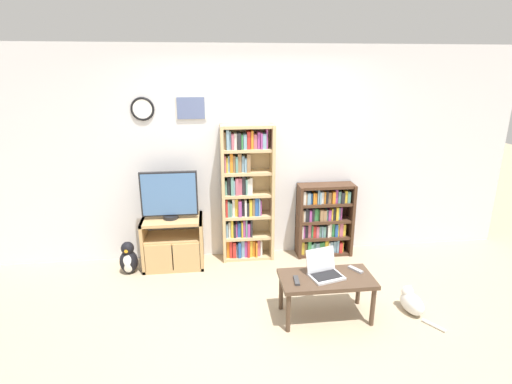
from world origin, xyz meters
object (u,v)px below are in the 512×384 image
bookshelf_tall (245,195)px  bookshelf_short (323,220)px  remote_near_laptop (297,280)px  coffee_table (326,282)px  cat (411,302)px  laptop (324,269)px  penguin_figurine (128,259)px  remote_far_from_laptop (355,269)px  television (169,195)px  tv_stand (173,242)px

bookshelf_tall → bookshelf_short: bearing=-0.4°
bookshelf_tall → remote_near_laptop: (0.35, -1.42, -0.40)m
coffee_table → cat: coffee_table is taller
laptop → penguin_figurine: size_ratio=0.92×
bookshelf_tall → coffee_table: (0.65, -1.37, -0.46)m
remote_far_from_laptop → cat: size_ratio=0.31×
television → laptop: size_ratio=1.83×
bookshelf_short → cat: (0.52, -1.39, -0.36)m
bookshelf_short → laptop: size_ratio=2.62×
remote_near_laptop → penguin_figurine: remote_near_laptop is taller
cat → penguin_figurine: size_ratio=1.33×
coffee_table → bookshelf_short: bearing=75.5°
coffee_table → remote_far_from_laptop: bearing=16.5°
bookshelf_tall → laptop: 1.51m
television → bookshelf_tall: 0.91m
remote_near_laptop → television: bearing=-40.9°
tv_stand → remote_near_laptop: (1.24, -1.29, 0.13)m
tv_stand → remote_far_from_laptop: bearing=-31.8°
tv_stand → laptop: bearing=-38.3°
coffee_table → laptop: (-0.02, 0.04, 0.12)m
cat → bookshelf_short: bearing=99.8°
laptop → remote_far_from_laptop: 0.34m
bookshelf_short → laptop: bearing=-105.7°
bookshelf_tall → remote_near_laptop: bearing=-76.1°
coffee_table → laptop: 0.12m
tv_stand → remote_far_from_laptop: 2.19m
television → remote_near_laptop: (1.25, -1.29, -0.47)m
bookshelf_tall → remote_far_from_laptop: bookshelf_tall is taller
bookshelf_tall → remote_near_laptop: size_ratio=10.40×
tv_stand → penguin_figurine: (-0.52, -0.12, -0.13)m
television → bookshelf_short: (1.90, 0.12, -0.44)m
penguin_figurine → coffee_table: bearing=-28.6°
bookshelf_short → coffee_table: 1.41m
remote_far_from_laptop → coffee_table: bearing=165.4°
tv_stand → coffee_table: (1.54, -1.24, 0.07)m
penguin_figurine → bookshelf_tall: bearing=10.1°
tv_stand → bookshelf_short: size_ratio=0.76×
coffee_table → remote_far_from_laptop: size_ratio=5.56×
laptop → remote_near_laptop: (-0.28, -0.09, -0.05)m
tv_stand → bookshelf_short: (1.89, 0.12, 0.15)m
television → cat: size_ratio=1.26×
tv_stand → television: (-0.01, 0.01, 0.60)m
tv_stand → penguin_figurine: bearing=-167.0°
tv_stand → laptop: (1.52, -1.20, 0.18)m
bookshelf_short → penguin_figurine: bearing=-174.2°
bookshelf_short → tv_stand: bearing=-176.3°
tv_stand → coffee_table: 1.98m
tv_stand → penguin_figurine: size_ratio=1.83×
cat → penguin_figurine: bearing=147.9°
remote_near_laptop → remote_far_from_laptop: size_ratio=1.02×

